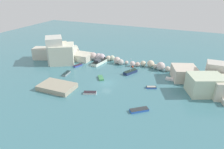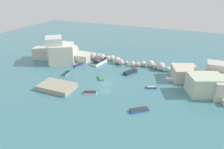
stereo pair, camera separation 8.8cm
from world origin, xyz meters
TOP-DOWN VIEW (x-y plane):
  - cove_water at (0.00, 0.00)m, footprint 160.00×160.00m
  - cliff_headland_left at (-22.55, 10.72)m, footprint 20.75×16.75m
  - cliff_headland_right at (25.56, 8.40)m, footprint 20.12×16.79m
  - rock_breakwater at (-1.00, 15.77)m, footprint 33.65×4.52m
  - stone_dock at (-10.42, -8.09)m, footprint 9.22×6.08m
  - channel_buoy at (3.18, 13.73)m, footprint 0.55×0.55m
  - moored_boat_0 at (3.92, 9.17)m, footprint 3.46×5.00m
  - moored_boat_1 at (-8.47, 12.60)m, footprint 3.21×6.98m
  - moored_boat_2 at (-1.31, -6.91)m, footprint 3.43×2.36m
  - moored_boat_3 at (12.19, -9.40)m, footprint 4.09×3.72m
  - moored_boat_4 at (15.79, 9.26)m, footprint 2.36×1.49m
  - moored_boat_5 at (-14.03, 7.82)m, footprint 2.19×3.37m
  - moored_boat_6 at (12.09, 2.11)m, footprint 2.87×2.04m
  - moored_boat_7 at (-2.71, 2.10)m, footprint 2.88×3.32m
  - moored_boat_8 at (-13.64, 0.71)m, footprint 1.55×3.56m

SIDE VIEW (x-z plane):
  - cove_water at x=0.00m, z-range 0.00..0.00m
  - moored_boat_7 at x=-2.71m, z-range 0.00..0.47m
  - moored_boat_6 at x=12.09m, z-range 0.01..0.48m
  - moored_boat_5 at x=-14.03m, z-range 0.00..0.50m
  - moored_boat_2 at x=-1.31m, z-range 0.00..0.50m
  - moored_boat_3 at x=12.19m, z-range 0.00..0.52m
  - moored_boat_4 at x=15.79m, z-range 0.00..0.54m
  - channel_buoy at x=3.18m, z-range 0.00..0.55m
  - moored_boat_8 at x=-13.64m, z-range 0.00..0.59m
  - moored_boat_0 at x=3.92m, z-range -1.99..2.91m
  - stone_dock at x=-10.42m, z-range 0.00..1.25m
  - moored_boat_1 at x=-8.47m, z-range -0.25..1.56m
  - rock_breakwater at x=-1.00m, z-range -0.25..2.48m
  - cliff_headland_right at x=25.56m, z-range -0.91..5.27m
  - cliff_headland_left at x=-22.55m, z-range -1.67..7.30m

